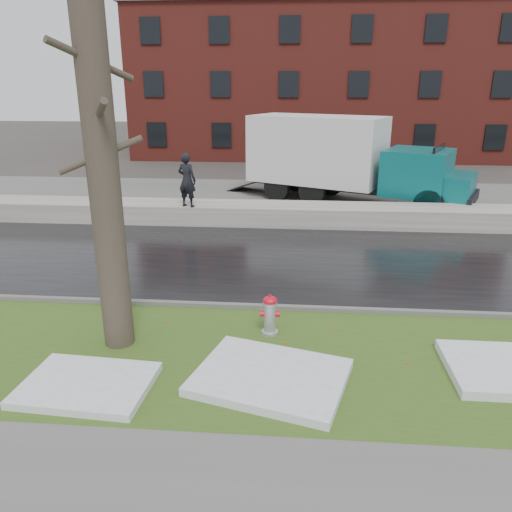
# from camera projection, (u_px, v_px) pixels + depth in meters

# --- Properties ---
(ground) EXTENTS (120.00, 120.00, 0.00)m
(ground) POSITION_uv_depth(u_px,v_px,m) (269.00, 330.00, 10.85)
(ground) COLOR #47423D
(ground) RESTS_ON ground
(verge) EXTENTS (60.00, 4.50, 0.04)m
(verge) POSITION_uv_depth(u_px,v_px,m) (265.00, 359.00, 9.67)
(verge) COLOR #35521B
(verge) RESTS_ON ground
(road) EXTENTS (60.00, 7.00, 0.03)m
(road) POSITION_uv_depth(u_px,v_px,m) (278.00, 260.00, 15.08)
(road) COLOR black
(road) RESTS_ON ground
(parking_lot) EXTENTS (60.00, 9.00, 0.03)m
(parking_lot) POSITION_uv_depth(u_px,v_px,m) (286.00, 199.00, 23.08)
(parking_lot) COLOR slate
(parking_lot) RESTS_ON ground
(curb) EXTENTS (60.00, 0.15, 0.14)m
(curb) POSITION_uv_depth(u_px,v_px,m) (272.00, 308.00, 11.77)
(curb) COLOR slate
(curb) RESTS_ON ground
(snowbank) EXTENTS (60.00, 1.60, 0.75)m
(snowbank) POSITION_uv_depth(u_px,v_px,m) (283.00, 214.00, 18.91)
(snowbank) COLOR beige
(snowbank) RESTS_ON ground
(brick_building) EXTENTS (26.00, 12.00, 10.00)m
(brick_building) POSITION_uv_depth(u_px,v_px,m) (320.00, 84.00, 37.28)
(brick_building) COLOR maroon
(brick_building) RESTS_ON ground
(bg_tree_left) EXTENTS (1.40, 1.62, 6.50)m
(bg_tree_left) POSITION_uv_depth(u_px,v_px,m) (100.00, 112.00, 31.40)
(bg_tree_left) COLOR brown
(bg_tree_left) RESTS_ON ground
(bg_tree_center) EXTENTS (1.40, 1.62, 6.50)m
(bg_tree_center) POSITION_uv_depth(u_px,v_px,m) (206.00, 109.00, 34.69)
(bg_tree_center) COLOR brown
(bg_tree_center) RESTS_ON ground
(fire_hydrant) EXTENTS (0.44, 0.37, 0.90)m
(fire_hydrant) POSITION_uv_depth(u_px,v_px,m) (270.00, 313.00, 10.46)
(fire_hydrant) COLOR #B0B3B9
(fire_hydrant) RESTS_ON verge
(tree) EXTENTS (1.45, 1.66, 7.43)m
(tree) POSITION_uv_depth(u_px,v_px,m) (102.00, 159.00, 9.05)
(tree) COLOR brown
(tree) RESTS_ON verge
(box_truck) EXTENTS (10.91, 6.33, 3.73)m
(box_truck) POSITION_uv_depth(u_px,v_px,m) (342.00, 158.00, 21.88)
(box_truck) COLOR black
(box_truck) RESTS_ON ground
(worker) EXTENTS (0.84, 0.69, 1.97)m
(worker) POSITION_uv_depth(u_px,v_px,m) (187.00, 180.00, 18.18)
(worker) COLOR black
(worker) RESTS_ON snowbank
(snow_patch_near) EXTENTS (3.05, 2.63, 0.16)m
(snow_patch_near) POSITION_uv_depth(u_px,v_px,m) (270.00, 377.00, 8.91)
(snow_patch_near) COLOR white
(snow_patch_near) RESTS_ON verge
(snow_patch_far) EXTENTS (2.30, 1.74, 0.14)m
(snow_patch_far) POSITION_uv_depth(u_px,v_px,m) (87.00, 385.00, 8.70)
(snow_patch_far) COLOR white
(snow_patch_far) RESTS_ON verge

